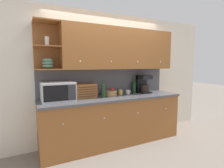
{
  "coord_description": "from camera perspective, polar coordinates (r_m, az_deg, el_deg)",
  "views": [
    {
      "loc": [
        -1.53,
        -3.29,
        1.55
      ],
      "look_at": [
        0.0,
        -0.21,
        1.18
      ],
      "focal_mm": 28.0,
      "sensor_mm": 36.0,
      "label": 1
    }
  ],
  "objects": [
    {
      "name": "ground_plane",
      "position": [
        3.95,
        -1.45,
        -16.9
      ],
      "size": [
        24.0,
        24.0,
        0.0
      ],
      "primitive_type": "plane",
      "color": "slate"
    },
    {
      "name": "wall_back",
      "position": [
        3.67,
        -1.7,
        2.31
      ],
      "size": [
        5.19,
        0.06,
        2.6
      ],
      "color": "silver",
      "rests_on": "ground_plane"
    },
    {
      "name": "counter_unit",
      "position": [
        3.53,
        0.68,
        -11.65
      ],
      "size": [
        2.81,
        0.64,
        0.93
      ],
      "color": "#935628",
      "rests_on": "ground_plane"
    },
    {
      "name": "backsplash_panel",
      "position": [
        3.64,
        -1.46,
        0.74
      ],
      "size": [
        2.79,
        0.01,
        0.53
      ],
      "color": "#4C4C51",
      "rests_on": "counter_unit"
    },
    {
      "name": "upper_cabinets",
      "position": [
        3.56,
        2.12,
        11.34
      ],
      "size": [
        2.79,
        0.37,
        0.8
      ],
      "color": "#935628",
      "rests_on": "backsplash_panel"
    },
    {
      "name": "microwave",
      "position": [
        3.14,
        -17.21,
        -2.36
      ],
      "size": [
        0.55,
        0.39,
        0.33
      ],
      "color": "silver",
      "rests_on": "counter_unit"
    },
    {
      "name": "bread_box",
      "position": [
        3.32,
        -8.74,
        -2.2
      ],
      "size": [
        0.4,
        0.27,
        0.27
      ],
      "color": "brown",
      "rests_on": "counter_unit"
    },
    {
      "name": "second_wine_bottle",
      "position": [
        3.3,
        -2.83,
        -1.88
      ],
      "size": [
        0.08,
        0.08,
        0.34
      ],
      "color": "#19381E",
      "rests_on": "counter_unit"
    },
    {
      "name": "fruit_basket",
      "position": [
        3.52,
        -0.55,
        -2.92
      ],
      "size": [
        0.27,
        0.27,
        0.16
      ],
      "color": "#A87F4C",
      "rests_on": "counter_unit"
    },
    {
      "name": "mug_blue_second",
      "position": [
        3.65,
        2.82,
        -2.65
      ],
      "size": [
        0.09,
        0.08,
        0.11
      ],
      "color": "gold",
      "rests_on": "counter_unit"
    },
    {
      "name": "mug",
      "position": [
        3.75,
        5.24,
        -2.59
      ],
      "size": [
        0.11,
        0.09,
        0.09
      ],
      "color": "silver",
      "rests_on": "counter_unit"
    },
    {
      "name": "wine_bottle",
      "position": [
        3.88,
        7.24,
        -0.86
      ],
      "size": [
        0.09,
        0.09,
        0.31
      ],
      "color": "#19381E",
      "rests_on": "counter_unit"
    },
    {
      "name": "coffee_maker",
      "position": [
        3.93,
        10.3,
        0.03
      ],
      "size": [
        0.25,
        0.26,
        0.39
      ],
      "color": "black",
      "rests_on": "counter_unit"
    }
  ]
}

